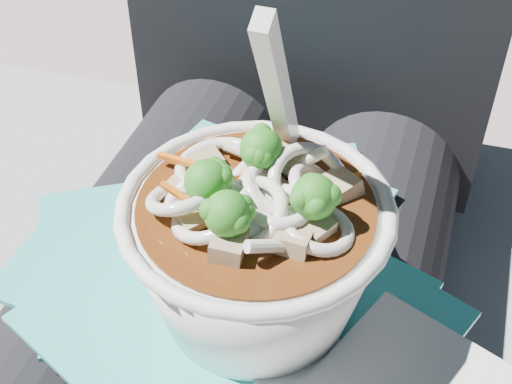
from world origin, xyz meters
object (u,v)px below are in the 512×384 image
(person_body, at_px, (255,229))
(lap, at_px, (219,334))
(udon_bowl, at_px, (256,244))
(plastic_bag, at_px, (235,295))

(person_body, bearing_deg, lap, -90.00)
(lap, xyz_separation_m, udon_bowl, (0.04, -0.03, 0.15))
(udon_bowl, bearing_deg, lap, 140.93)
(lap, relative_size, plastic_bag, 1.28)
(person_body, height_order, plastic_bag, person_body)
(person_body, bearing_deg, plastic_bag, -78.63)
(udon_bowl, bearing_deg, plastic_bag, 149.35)
(lap, distance_m, plastic_bag, 0.09)
(lap, bearing_deg, person_body, 90.00)
(lap, height_order, plastic_bag, plastic_bag)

